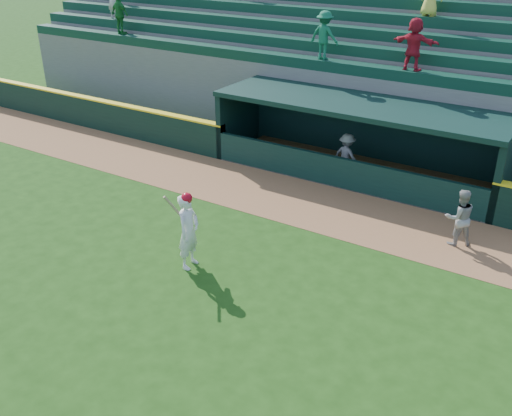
{
  "coord_description": "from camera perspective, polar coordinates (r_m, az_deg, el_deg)",
  "views": [
    {
      "loc": [
        6.63,
        -8.86,
        7.42
      ],
      "look_at": [
        0.0,
        1.6,
        1.3
      ],
      "focal_mm": 40.0,
      "sensor_mm": 36.0,
      "label": 1
    }
  ],
  "objects": [
    {
      "name": "ground",
      "position": [
        13.33,
        -3.72,
        -7.61
      ],
      "size": [
        120.0,
        120.0,
        0.0
      ],
      "primitive_type": "plane",
      "color": "#1C4210",
      "rests_on": "ground"
    },
    {
      "name": "field_wall_left",
      "position": [
        25.31,
        -17.95,
        9.4
      ],
      "size": [
        15.5,
        0.3,
        1.2
      ],
      "primitive_type": "cube",
      "color": "black",
      "rests_on": "ground"
    },
    {
      "name": "dugout_player_inside",
      "position": [
        18.89,
        9.04,
        5.22
      ],
      "size": [
        1.04,
        0.73,
        1.46
      ],
      "primitive_type": "imported",
      "rotation": [
        0.0,
        0.0,
        2.92
      ],
      "color": "#969591",
      "rests_on": "ground"
    },
    {
      "name": "warning_track",
      "position": [
        16.98,
        5.97,
        0.25
      ],
      "size": [
        40.0,
        3.0,
        0.01
      ],
      "primitive_type": "cube",
      "color": "brown",
      "rests_on": "ground"
    },
    {
      "name": "dugout",
      "position": [
        19.11,
        10.43,
        7.36
      ],
      "size": [
        9.4,
        2.8,
        2.46
      ],
      "color": "slate",
      "rests_on": "ground"
    },
    {
      "name": "wall_stripe_left",
      "position": [
        25.15,
        -18.15,
        10.77
      ],
      "size": [
        15.5,
        0.32,
        0.06
      ],
      "primitive_type": "cube",
      "color": "yellow",
      "rests_on": "field_wall_left"
    },
    {
      "name": "stands",
      "position": [
        22.98,
        15.13,
        12.81
      ],
      "size": [
        34.5,
        6.26,
        7.13
      ],
      "color": "slate",
      "rests_on": "ground"
    },
    {
      "name": "batter_at_plate",
      "position": [
        13.58,
        -6.78,
        -2.24
      ],
      "size": [
        0.61,
        0.81,
        1.97
      ],
      "color": "white",
      "rests_on": "ground"
    },
    {
      "name": "dugout_player_front",
      "position": [
        15.42,
        19.68,
        -0.9
      ],
      "size": [
        0.95,
        0.9,
        1.54
      ],
      "primitive_type": "imported",
      "rotation": [
        0.0,
        0.0,
        3.75
      ],
      "color": "gray",
      "rests_on": "ground"
    }
  ]
}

